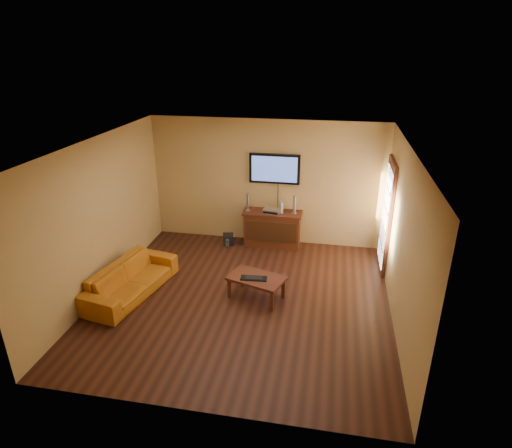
% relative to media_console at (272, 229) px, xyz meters
% --- Properties ---
extents(ground_plane, '(5.00, 5.00, 0.00)m').
position_rel_media_console_xyz_m(ground_plane, '(-0.18, -2.25, -0.39)').
color(ground_plane, black).
rests_on(ground_plane, ground).
extents(room_walls, '(5.00, 5.00, 5.00)m').
position_rel_media_console_xyz_m(room_walls, '(-0.18, -1.63, 1.30)').
color(room_walls, tan).
rests_on(room_walls, ground).
extents(french_door, '(0.07, 1.02, 2.22)m').
position_rel_media_console_xyz_m(french_door, '(2.28, -0.55, 0.66)').
color(french_door, '#411B0E').
rests_on(french_door, ground).
extents(media_console, '(1.26, 0.48, 0.78)m').
position_rel_media_console_xyz_m(media_console, '(0.00, 0.00, 0.00)').
color(media_console, '#411B0E').
rests_on(media_console, ground).
extents(television, '(1.07, 0.08, 0.63)m').
position_rel_media_console_xyz_m(television, '(-0.00, 0.20, 1.28)').
color(television, black).
rests_on(television, ground).
extents(coffee_table, '(1.07, 0.83, 0.41)m').
position_rel_media_console_xyz_m(coffee_table, '(0.05, -2.15, -0.04)').
color(coffee_table, '#411B0E').
rests_on(coffee_table, ground).
extents(sofa, '(0.92, 1.99, 0.75)m').
position_rel_media_console_xyz_m(sofa, '(-2.15, -2.41, -0.02)').
color(sofa, '#B46514').
rests_on(sofa, ground).
extents(speaker_left, '(0.11, 0.11, 0.40)m').
position_rel_media_console_xyz_m(speaker_left, '(-0.53, -0.01, 0.57)').
color(speaker_left, silver).
rests_on(speaker_left, media_console).
extents(speaker_right, '(0.11, 0.11, 0.39)m').
position_rel_media_console_xyz_m(speaker_right, '(0.47, 0.00, 0.56)').
color(speaker_right, silver).
rests_on(speaker_right, media_console).
extents(av_receiver, '(0.40, 0.31, 0.08)m').
position_rel_media_console_xyz_m(av_receiver, '(-0.01, -0.04, 0.43)').
color(av_receiver, silver).
rests_on(av_receiver, media_console).
extents(game_console, '(0.09, 0.17, 0.23)m').
position_rel_media_console_xyz_m(game_console, '(0.19, 0.03, 0.50)').
color(game_console, white).
rests_on(game_console, media_console).
extents(subwoofer, '(0.28, 0.28, 0.23)m').
position_rel_media_console_xyz_m(subwoofer, '(-0.96, -0.13, -0.28)').
color(subwoofer, black).
rests_on(subwoofer, ground).
extents(bottle, '(0.08, 0.08, 0.23)m').
position_rel_media_console_xyz_m(bottle, '(-0.93, -0.34, -0.29)').
color(bottle, white).
rests_on(bottle, ground).
extents(keyboard, '(0.46, 0.20, 0.03)m').
position_rel_media_console_xyz_m(keyboard, '(0.01, -2.21, 0.03)').
color(keyboard, black).
rests_on(keyboard, coffee_table).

